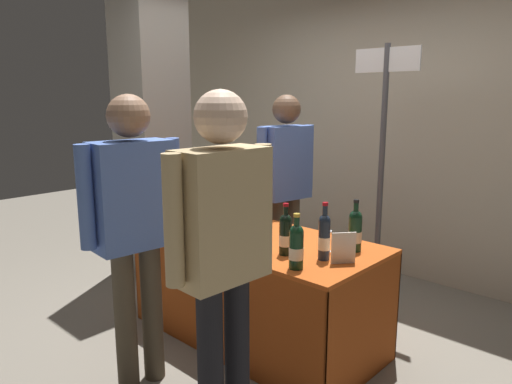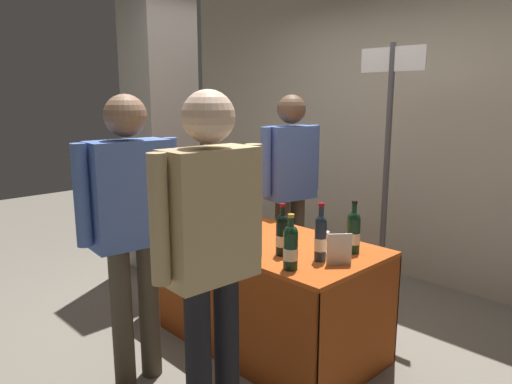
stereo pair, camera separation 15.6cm
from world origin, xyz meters
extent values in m
plane|color=gray|center=(0.00, 0.00, 0.00)|extent=(12.00, 12.00, 0.00)
cube|color=#B2A893|center=(0.00, 1.85, 1.49)|extent=(5.66, 0.12, 2.98)
cube|color=gray|center=(-1.62, 0.34, 1.54)|extent=(0.51, 0.51, 3.08)
cube|color=#B74C19|center=(0.00, 0.00, 0.72)|extent=(1.69, 0.80, 0.02)
cube|color=#963E14|center=(0.00, -0.39, 0.35)|extent=(1.69, 0.01, 0.70)
cube|color=#963E14|center=(0.00, 0.39, 0.35)|extent=(1.69, 0.01, 0.70)
cube|color=#963E14|center=(-0.84, 0.00, 0.35)|extent=(0.01, 0.80, 0.70)
cube|color=#963E14|center=(0.84, 0.00, 0.35)|extent=(0.01, 0.80, 0.70)
cylinder|color=black|center=(-0.64, 0.22, 0.84)|extent=(0.07, 0.07, 0.21)
sphere|color=black|center=(-0.64, 0.22, 0.94)|extent=(0.07, 0.07, 0.07)
cylinder|color=black|center=(-0.64, 0.22, 0.98)|extent=(0.03, 0.03, 0.08)
cylinder|color=maroon|center=(-0.64, 0.22, 1.03)|extent=(0.04, 0.04, 0.02)
cylinder|color=beige|center=(-0.64, 0.22, 0.82)|extent=(0.07, 0.07, 0.07)
cylinder|color=black|center=(0.57, -0.30, 0.83)|extent=(0.08, 0.08, 0.21)
sphere|color=black|center=(0.57, -0.30, 0.93)|extent=(0.08, 0.08, 0.08)
cylinder|color=black|center=(0.57, -0.30, 0.97)|extent=(0.03, 0.03, 0.08)
cylinder|color=#B7932D|center=(0.57, -0.30, 1.03)|extent=(0.04, 0.04, 0.02)
cylinder|color=beige|center=(0.57, -0.30, 0.81)|extent=(0.08, 0.08, 0.07)
cylinder|color=#192333|center=(0.60, -0.07, 0.84)|extent=(0.07, 0.07, 0.23)
sphere|color=#192333|center=(0.60, -0.07, 0.96)|extent=(0.07, 0.07, 0.07)
cylinder|color=#192333|center=(0.60, -0.07, 1.00)|extent=(0.03, 0.03, 0.09)
cylinder|color=maroon|center=(0.60, -0.07, 1.05)|extent=(0.03, 0.03, 0.02)
cylinder|color=beige|center=(0.60, -0.07, 0.83)|extent=(0.07, 0.07, 0.07)
cylinder|color=black|center=(0.64, 0.18, 0.83)|extent=(0.08, 0.08, 0.21)
sphere|color=black|center=(0.64, 0.18, 0.94)|extent=(0.08, 0.08, 0.08)
cylinder|color=black|center=(0.64, 0.18, 0.98)|extent=(0.03, 0.03, 0.09)
cylinder|color=black|center=(0.64, 0.18, 1.04)|extent=(0.03, 0.03, 0.02)
cylinder|color=beige|center=(0.64, 0.18, 0.82)|extent=(0.08, 0.08, 0.07)
cylinder|color=black|center=(0.38, -0.15, 0.83)|extent=(0.07, 0.07, 0.21)
sphere|color=black|center=(0.38, -0.15, 0.94)|extent=(0.07, 0.07, 0.07)
cylinder|color=black|center=(0.38, -0.15, 0.98)|extent=(0.03, 0.03, 0.08)
cylinder|color=maroon|center=(0.38, -0.15, 1.03)|extent=(0.03, 0.03, 0.02)
cylinder|color=beige|center=(0.38, -0.15, 0.82)|extent=(0.08, 0.08, 0.07)
cylinder|color=black|center=(-0.44, 0.12, 0.85)|extent=(0.07, 0.07, 0.24)
sphere|color=black|center=(-0.44, 0.12, 0.96)|extent=(0.07, 0.07, 0.07)
cylinder|color=black|center=(-0.44, 0.12, 1.01)|extent=(0.03, 0.03, 0.09)
cylinder|color=black|center=(-0.44, 0.12, 1.06)|extent=(0.03, 0.03, 0.02)
cylinder|color=beige|center=(-0.44, 0.12, 0.83)|extent=(0.07, 0.07, 0.08)
cylinder|color=silver|center=(0.52, 0.05, 0.73)|extent=(0.06, 0.06, 0.00)
cylinder|color=silver|center=(0.52, 0.05, 0.76)|extent=(0.01, 0.01, 0.07)
cone|color=silver|center=(0.52, 0.05, 0.83)|extent=(0.07, 0.07, 0.06)
cylinder|color=#590C19|center=(0.52, 0.05, 0.81)|extent=(0.04, 0.04, 0.02)
cylinder|color=silver|center=(-0.49, -0.23, 0.73)|extent=(0.07, 0.07, 0.00)
cylinder|color=silver|center=(-0.49, -0.23, 0.76)|extent=(0.01, 0.01, 0.06)
cone|color=silver|center=(-0.49, -0.23, 0.83)|extent=(0.06, 0.06, 0.07)
cylinder|color=#590C19|center=(-0.49, -0.23, 0.81)|extent=(0.03, 0.03, 0.02)
cylinder|color=silver|center=(-0.67, -0.12, 0.80)|extent=(0.08, 0.08, 0.15)
cylinder|color=#38722D|center=(-0.67, -0.12, 0.92)|extent=(0.04, 0.02, 0.23)
ellipsoid|color=pink|center=(-0.65, -0.13, 1.04)|extent=(0.03, 0.03, 0.05)
cylinder|color=#38722D|center=(-0.66, -0.12, 0.95)|extent=(0.05, 0.03, 0.29)
ellipsoid|color=red|center=(-0.64, -0.14, 1.09)|extent=(0.03, 0.03, 0.05)
cylinder|color=#38722D|center=(-0.66, -0.12, 0.93)|extent=(0.01, 0.04, 0.26)
ellipsoid|color=red|center=(-0.66, -0.10, 1.06)|extent=(0.03, 0.03, 0.05)
cylinder|color=#38722D|center=(-0.67, -0.13, 0.92)|extent=(0.04, 0.02, 0.24)
ellipsoid|color=gold|center=(-0.65, -0.13, 1.05)|extent=(0.03, 0.03, 0.05)
cylinder|color=#38722D|center=(-0.67, -0.12, 0.92)|extent=(0.02, 0.02, 0.22)
ellipsoid|color=#E05B1E|center=(-0.66, -0.12, 1.03)|extent=(0.03, 0.03, 0.05)
cube|color=silver|center=(0.71, -0.06, 0.82)|extent=(0.10, 0.11, 0.18)
cylinder|color=#4C4233|center=(-0.32, 0.79, 0.41)|extent=(0.12, 0.12, 0.83)
cylinder|color=#4C4233|center=(-0.35, 0.64, 0.41)|extent=(0.12, 0.12, 0.83)
cube|color=#4C6BB7|center=(-0.33, 0.71, 1.12)|extent=(0.28, 0.43, 0.59)
sphere|color=brown|center=(-0.33, 0.71, 1.54)|extent=(0.23, 0.23, 0.23)
cylinder|color=#4C6BB7|center=(-0.28, 0.95, 1.14)|extent=(0.08, 0.08, 0.54)
cylinder|color=#4C6BB7|center=(-0.38, 0.48, 1.14)|extent=(0.08, 0.08, 0.54)
cylinder|color=#4C4233|center=(-0.14, -0.93, 0.41)|extent=(0.12, 0.12, 0.83)
cylinder|color=#4C4233|center=(-0.12, -0.76, 0.41)|extent=(0.12, 0.12, 0.83)
cube|color=#4C6BB7|center=(-0.13, -0.84, 1.12)|extent=(0.25, 0.45, 0.59)
sphere|color=#8C664C|center=(-0.13, -0.84, 1.54)|extent=(0.23, 0.23, 0.23)
cylinder|color=#4C6BB7|center=(-0.16, -1.10, 1.14)|extent=(0.08, 0.08, 0.54)
cylinder|color=#4C6BB7|center=(-0.10, -0.59, 1.14)|extent=(0.08, 0.08, 0.54)
cylinder|color=black|center=(0.58, -0.94, 0.42)|extent=(0.12, 0.12, 0.84)
cylinder|color=black|center=(0.59, -0.77, 0.42)|extent=(0.12, 0.12, 0.84)
cube|color=tan|center=(0.59, -0.86, 1.13)|extent=(0.23, 0.43, 0.59)
sphere|color=beige|center=(0.59, -0.86, 1.56)|extent=(0.23, 0.23, 0.23)
cylinder|color=tan|center=(0.58, -1.11, 1.16)|extent=(0.08, 0.08, 0.54)
cylinder|color=tan|center=(0.60, -0.60, 1.16)|extent=(0.08, 0.08, 0.54)
cylinder|color=#47474C|center=(0.34, 1.03, 1.01)|extent=(0.04, 0.04, 2.02)
cube|color=silver|center=(0.34, 1.03, 1.90)|extent=(0.51, 0.02, 0.17)
camera|label=1|loc=(2.07, -2.24, 1.65)|focal=33.37mm
camera|label=2|loc=(2.18, -2.13, 1.65)|focal=33.37mm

